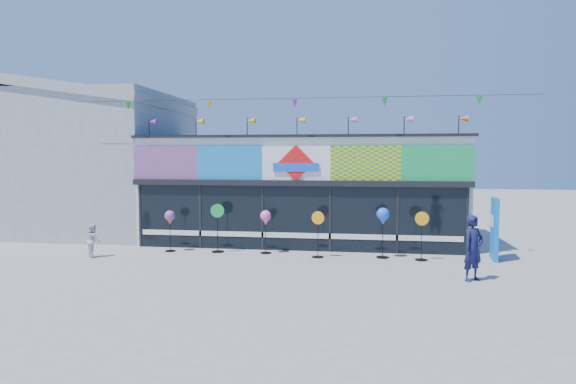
% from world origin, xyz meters
% --- Properties ---
extents(ground, '(80.00, 80.00, 0.00)m').
position_xyz_m(ground, '(0.00, 0.00, 0.00)').
color(ground, gray).
rests_on(ground, ground).
extents(kite_shop, '(16.00, 5.70, 5.31)m').
position_xyz_m(kite_shop, '(0.00, 5.94, 2.05)').
color(kite_shop, white).
rests_on(kite_shop, ground).
extents(neighbour_building, '(8.18, 7.20, 6.87)m').
position_xyz_m(neighbour_building, '(-10.00, 7.00, 3.20)').
color(neighbour_building, '#A8ABAD').
rests_on(neighbour_building, ground).
extents(blue_sign, '(0.27, 1.02, 2.01)m').
position_xyz_m(blue_sign, '(6.53, 2.78, 1.01)').
color(blue_sign, blue).
rests_on(blue_sign, ground).
extents(spinner_0, '(0.37, 0.37, 1.44)m').
position_xyz_m(spinner_0, '(-4.35, 2.62, 1.16)').
color(spinner_0, black).
rests_on(spinner_0, ground).
extents(spinner_1, '(0.47, 0.43, 1.69)m').
position_xyz_m(spinner_1, '(-2.66, 2.73, 0.89)').
color(spinner_1, black).
rests_on(spinner_1, ground).
extents(spinner_2, '(0.38, 0.38, 1.49)m').
position_xyz_m(spinner_2, '(-0.96, 2.76, 1.19)').
color(spinner_2, black).
rests_on(spinner_2, ground).
extents(spinner_3, '(0.43, 0.39, 1.53)m').
position_xyz_m(spinner_3, '(0.88, 2.31, 0.81)').
color(spinner_3, black).
rests_on(spinner_3, ground).
extents(spinner_4, '(0.42, 0.42, 1.66)m').
position_xyz_m(spinner_4, '(2.99, 2.56, 1.33)').
color(spinner_4, black).
rests_on(spinner_4, ground).
extents(spinner_5, '(0.44, 0.40, 1.57)m').
position_xyz_m(spinner_5, '(4.21, 2.33, 0.83)').
color(spinner_5, black).
rests_on(spinner_5, ground).
extents(adult_man, '(0.77, 0.73, 1.77)m').
position_xyz_m(adult_man, '(5.28, -0.24, 0.88)').
color(adult_man, '#13153D').
rests_on(adult_man, ground).
extents(child, '(0.58, 0.61, 1.10)m').
position_xyz_m(child, '(-6.50, 1.30, 0.55)').
color(child, silver).
rests_on(child, ground).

